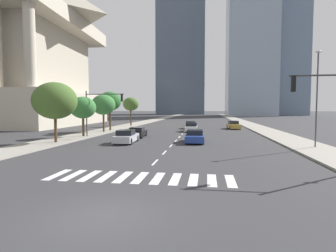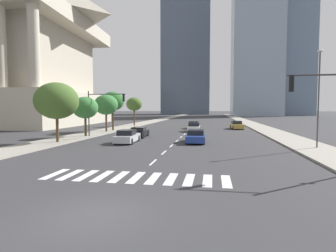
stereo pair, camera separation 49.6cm
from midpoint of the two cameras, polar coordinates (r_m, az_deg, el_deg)
The scene contains 23 objects.
ground_plane at distance 9.58m, azimuth -13.92°, elevation -17.87°, with size 800.00×800.00×0.00m, color #333335.
sidewalk_east at distance 39.34m, azimuth 22.37°, elevation -1.62°, with size 4.00×260.00×0.15m, color gray.
sidewalk_west at distance 41.54m, azimuth -13.39°, elevation -1.18°, with size 4.00×260.00×0.15m, color gray.
crosswalk_near at distance 14.12m, azimuth -5.69°, elevation -10.69°, with size 9.45×2.38×0.01m.
lane_divider_center at distance 41.51m, azimuth 4.38°, elevation -1.19°, with size 0.14×50.00×0.01m.
sedan_white_0 at distance 41.89m, azimuth 5.80°, elevation -0.33°, with size 2.01×4.29×1.33m.
sedan_gold_1 at distance 48.37m, azimuth 14.51°, elevation 0.14°, with size 2.13×4.62×1.40m.
sedan_silver_2 at distance 28.21m, azimuth -8.06°, elevation -2.24°, with size 1.96×4.48×1.36m.
sedan_blue_3 at distance 28.37m, azimuth 6.36°, elevation -2.26°, with size 1.97×4.51×1.27m.
sedan_gold_4 at distance 48.27m, azimuth 5.70°, elevation 0.16°, with size 2.04×4.40×1.25m.
sedan_black_5 at distance 33.64m, azimuth -5.66°, elevation -1.34°, with size 1.94×4.53×1.25m.
traffic_signal_near at distance 17.41m, azimuth 31.76°, elevation 4.62°, with size 4.00×0.28×5.59m.
traffic_signal_far at distance 34.03m, azimuth -13.13°, elevation 4.34°, with size 5.05×0.28×5.51m.
street_lamp_east at distance 26.81m, azimuth 29.57°, elevation 6.23°, with size 0.50×0.24×8.33m.
street_tree_nearest at distance 29.43m, azimuth -21.90°, elevation 4.92°, with size 4.32×4.32×5.98m.
street_tree_second at distance 34.83m, azimuth -16.61°, elevation 3.70°, with size 3.14×3.14×4.82m.
street_tree_third at distance 40.91m, azimuth -12.54°, elevation 4.36°, with size 3.47×3.47×5.41m.
street_tree_fourth at distance 43.45m, azimuth -11.22°, elevation 5.11°, with size 3.51×3.51×6.02m.
street_tree_fifth at distance 54.60m, azimuth -6.87°, elevation 4.57°, with size 3.14×3.14×5.61m.
war_memorial at distance 71.11m, azimuth -29.65°, elevation 15.99°, with size 34.40×34.40×37.70m.
office_tower_left_skyline at distance 183.78m, azimuth 4.02°, elevation 18.63°, with size 29.95×22.44×114.92m.
office_tower_center_skyline at distance 143.04m, azimuth 18.17°, elevation 19.42°, with size 21.95×22.78×86.68m.
office_tower_right_skyline at distance 167.72m, azimuth 24.12°, elevation 18.72°, with size 23.33×20.93×103.13m.
Camera 2 is at (3.81, -8.14, 3.50)m, focal length 29.02 mm.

